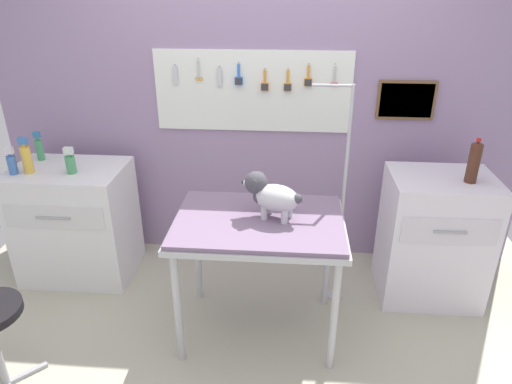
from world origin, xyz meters
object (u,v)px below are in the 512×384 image
grooming_arm (341,209)px  soda_bottle (474,162)px  grooming_table (259,231)px  counter_left (76,222)px  dog (271,195)px  cabinet_right (433,238)px  shampoo_bottle (12,163)px

grooming_arm → soda_bottle: bearing=3.3°
grooming_table → counter_left: size_ratio=1.16×
grooming_table → dog: 0.24m
dog → counter_left: bearing=160.8°
grooming_arm → cabinet_right: bearing=9.3°
shampoo_bottle → grooming_table: bearing=-13.8°
grooming_table → soda_bottle: soda_bottle is taller
cabinet_right → soda_bottle: bearing=-24.6°
grooming_table → cabinet_right: 1.31m
grooming_table → soda_bottle: bearing=17.8°
grooming_table → grooming_arm: bearing=36.1°
cabinet_right → soda_bottle: 0.61m
grooming_table → cabinet_right: (1.18, 0.49, -0.28)m
cabinet_right → counter_left: bearing=178.6°
shampoo_bottle → soda_bottle: (3.04, -0.00, 0.10)m
shampoo_bottle → cabinet_right: bearing=1.2°
dog → grooming_arm: bearing=37.3°
cabinet_right → soda_bottle: size_ratio=3.16×
dog → soda_bottle: size_ratio=1.26×
cabinet_right → shampoo_bottle: bearing=-178.8°
grooming_table → counter_left: bearing=158.8°
counter_left → cabinet_right: bearing=-1.4°
grooming_arm → counter_left: 1.96m
dog → cabinet_right: size_ratio=0.40×
grooming_arm → counter_left: grooming_arm is taller
dog → soda_bottle: (1.25, 0.39, 0.09)m
counter_left → cabinet_right: (2.60, -0.06, 0.02)m
grooming_arm → shampoo_bottle: (-2.24, 0.05, 0.24)m
shampoo_bottle → soda_bottle: bearing=-0.0°
grooming_arm → cabinet_right: size_ratio=1.67×
grooming_table → shampoo_bottle: (-1.73, 0.42, 0.21)m
dog → cabinet_right: (1.12, 0.45, -0.51)m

